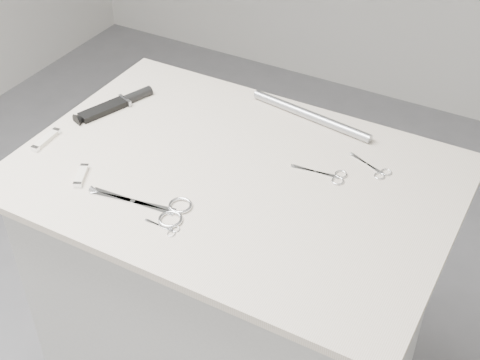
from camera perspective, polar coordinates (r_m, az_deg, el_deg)
The scene contains 10 objects.
plinth at distance 1.85m, azimuth -0.44°, elevation -10.92°, with size 0.90×0.60×0.90m, color #AFB0AD.
display_board at distance 1.53m, azimuth -0.52°, elevation 0.33°, with size 1.00×0.70×0.02m, color beige.
large_shears at distance 1.44m, azimuth -6.84°, elevation -2.42°, with size 0.23×0.10×0.01m.
embroidery_scissors_a at distance 1.53m, azimuth 7.61°, elevation 0.42°, with size 0.13×0.06×0.00m.
embroidery_scissors_b at distance 1.57m, azimuth 11.48°, elevation 0.89°, with size 0.11×0.07×0.00m.
tiny_scissors at distance 1.39m, azimuth -6.34°, elevation -4.12°, with size 0.08×0.03×0.00m.
sheathed_knife at distance 1.79m, azimuth -10.27°, elevation 6.46°, with size 0.10×0.21×0.03m.
pocket_knife_a at distance 1.69m, azimuth -16.22°, elevation 3.33°, with size 0.03×0.09×0.01m.
pocket_knife_b at distance 1.55m, azimuth -13.39°, elevation 0.35°, with size 0.05×0.08×0.01m.
metal_rail at distance 1.71m, azimuth 6.05°, elevation 5.50°, with size 0.02×0.02×0.34m, color #989BA1.
Camera 1 is at (0.60, -1.05, 1.86)m, focal length 50.00 mm.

